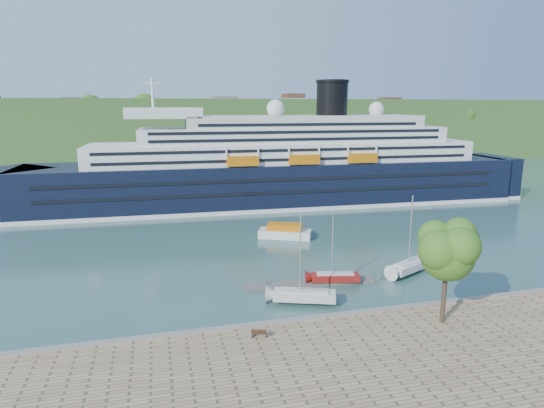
{
  "coord_description": "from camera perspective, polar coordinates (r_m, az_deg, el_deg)",
  "views": [
    {
      "loc": [
        -17.05,
        -39.13,
        21.46
      ],
      "look_at": [
        0.62,
        30.0,
        6.06
      ],
      "focal_mm": 30.0,
      "sensor_mm": 36.0,
      "label": 1
    }
  ],
  "objects": [
    {
      "name": "sailboat_white_far",
      "position": [
        61.45,
        17.22,
        -3.93
      ],
      "size": [
        7.88,
        5.32,
        9.97
      ],
      "primitive_type": null,
      "rotation": [
        0.0,
        0.0,
        0.45
      ],
      "color": "silver",
      "rests_on": "ground"
    },
    {
      "name": "tender_launch",
      "position": [
        75.53,
        1.63,
        -3.38
      ],
      "size": [
        9.14,
        6.29,
        2.4
      ],
      "primitive_type": null,
      "rotation": [
        0.0,
        0.0,
        -0.43
      ],
      "color": "#CD6B0C",
      "rests_on": "ground"
    },
    {
      "name": "park_bench",
      "position": [
        42.66,
        -1.64,
        -15.77
      ],
      "size": [
        1.57,
        0.96,
        0.94
      ],
      "primitive_type": null,
      "rotation": [
        0.0,
        0.0,
        -0.27
      ],
      "color": "#4C2815",
      "rests_on": "promenade"
    },
    {
      "name": "promenade_tree",
      "position": [
        46.24,
        21.03,
        -7.4
      ],
      "size": [
        6.77,
        6.77,
        11.21
      ],
      "primitive_type": null,
      "color": "#336019",
      "rests_on": "promenade"
    },
    {
      "name": "sailboat_red",
      "position": [
        56.0,
        8.03,
        -5.88
      ],
      "size": [
        6.76,
        3.18,
        8.42
      ],
      "primitive_type": null,
      "rotation": [
        0.0,
        0.0,
        -0.22
      ],
      "color": "maroon",
      "rests_on": "ground"
    },
    {
      "name": "cruise_ship",
      "position": [
        99.67,
        0.44,
        7.63
      ],
      "size": [
        121.28,
        21.54,
        27.12
      ],
      "primitive_type": null,
      "rotation": [
        0.0,
        0.0,
        -0.03
      ],
      "color": "black",
      "rests_on": "ground"
    },
    {
      "name": "ground",
      "position": [
        47.77,
        8.5,
        -14.65
      ],
      "size": [
        400.0,
        400.0,
        0.0
      ],
      "primitive_type": "plane",
      "color": "#325951",
      "rests_on": "ground"
    },
    {
      "name": "far_hillside",
      "position": [
        185.16,
        -9.15,
        9.1
      ],
      "size": [
        400.0,
        50.0,
        24.0
      ],
      "primitive_type": "cube",
      "color": "#305421",
      "rests_on": "ground"
    },
    {
      "name": "floating_pontoon",
      "position": [
        56.79,
        4.72,
        -9.87
      ],
      "size": [
        16.42,
        3.38,
        0.36
      ],
      "primitive_type": null,
      "rotation": [
        0.0,
        0.0,
        -0.09
      ],
      "color": "#65605A",
      "rests_on": "ground"
    },
    {
      "name": "quay_coping",
      "position": [
        47.1,
        8.64,
        -13.51
      ],
      "size": [
        220.0,
        0.5,
        0.3
      ],
      "primitive_type": "cube",
      "color": "slate",
      "rests_on": "promenade"
    },
    {
      "name": "sailboat_white_near",
      "position": [
        49.81,
        4.15,
        -7.29
      ],
      "size": [
        7.83,
        4.54,
        9.77
      ],
      "primitive_type": null,
      "rotation": [
        0.0,
        0.0,
        -0.35
      ],
      "color": "silver",
      "rests_on": "ground"
    }
  ]
}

